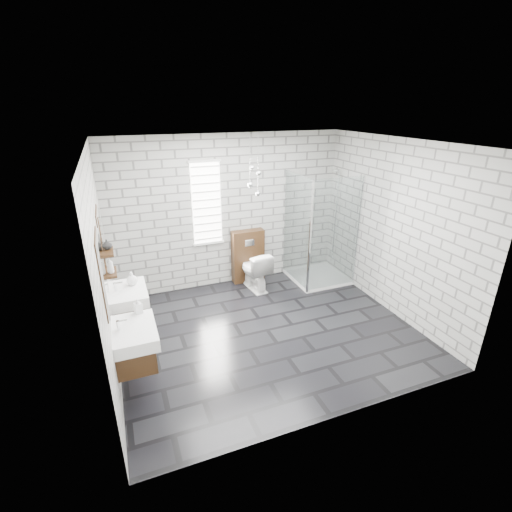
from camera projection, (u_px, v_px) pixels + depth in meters
floor at (267, 331)px, 5.56m from camera, size 4.20×3.60×0.02m
ceiling at (270, 142)px, 4.51m from camera, size 4.20×3.60×0.02m
wall_back at (229, 212)px, 6.59m from camera, size 4.20×0.02×2.70m
wall_front at (344, 310)px, 3.48m from camera, size 4.20×0.02×2.70m
wall_left at (103, 270)px, 4.33m from camera, size 0.02×3.60×2.70m
wall_right at (393, 228)px, 5.75m from camera, size 0.02×3.60×2.70m
vanity_left at (131, 335)px, 4.13m from camera, size 0.47×0.70×1.57m
vanity_right at (126, 296)px, 4.97m from camera, size 0.47×0.70×1.57m
shelf_lower at (110, 273)px, 4.32m from camera, size 0.14×0.30×0.03m
shelf_upper at (107, 252)px, 4.22m from camera, size 0.14×0.30×0.03m
window at (207, 204)px, 6.36m from camera, size 0.56×0.05×1.48m
cistern_panel at (248, 256)px, 6.93m from camera, size 0.60×0.20×1.00m
flush_plate at (250, 243)px, 6.73m from camera, size 0.18×0.01×0.12m
shower_enclosure at (317, 257)px, 6.88m from camera, size 1.00×1.00×2.03m
pendant_cluster at (254, 180)px, 6.08m from camera, size 0.29×0.23×0.98m
toilet at (255, 270)px, 6.68m from camera, size 0.48×0.75×0.73m
soap_bottle_a at (138, 306)px, 4.36m from camera, size 0.11×0.11×0.19m
soap_bottle_b at (132, 278)px, 5.04m from camera, size 0.15×0.15×0.19m
soap_bottle_c at (110, 265)px, 4.25m from camera, size 0.08×0.08×0.19m
vase at (107, 244)px, 4.24m from camera, size 0.13×0.13×0.12m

